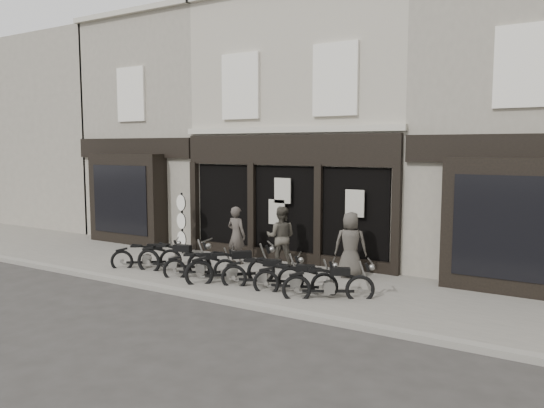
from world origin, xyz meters
The scene contains 18 objects.
ground_plane centered at (0.00, 0.00, 0.00)m, with size 90.00×90.00×0.00m, color #2D2B28.
pavement centered at (0.00, 0.90, 0.06)m, with size 30.00×4.20×0.12m, color #66625A.
kerb centered at (0.00, -1.25, 0.07)m, with size 30.00×0.25×0.13m, color gray.
central_building centered at (0.00, 5.95, 4.08)m, with size 7.30×6.22×8.34m.
neighbour_left centered at (-6.35, 5.90, 4.04)m, with size 5.60×6.73×8.34m.
neighbour_right centered at (6.35, 5.90, 4.04)m, with size 5.60×6.73×8.34m.
filler_left centered at (-14.50, 6.00, 4.10)m, with size 11.00×6.00×8.20m, color gray.
motorcycle_0 centered at (-2.87, 0.07, 0.38)m, with size 1.71×1.41×0.96m.
motorcycle_1 centered at (-1.79, 0.02, 0.43)m, with size 2.26×0.82×1.09m.
motorcycle_2 centered at (-0.81, -0.05, 0.37)m, with size 1.76×1.22×0.94m.
motorcycle_3 centered at (0.17, -0.02, 0.44)m, with size 1.86×1.78×1.11m.
motorcycle_4 centered at (1.10, 0.00, 0.39)m, with size 1.96×1.03×0.99m.
motorcycle_5 centered at (2.04, -0.03, 0.39)m, with size 1.93×0.98×0.97m.
motorcycle_6 centered at (2.91, -0.04, 0.40)m, with size 1.89×1.32×1.01m.
man_left centered at (-1.00, 1.83, 0.97)m, with size 0.62×0.41×1.69m, color #443D38.
man_centre centered at (0.36, 2.10, 0.99)m, with size 0.85×0.66×1.75m, color #454038.
man_right centered at (2.51, 2.05, 0.99)m, with size 0.85×0.55×1.74m, color #423D37.
advert_sign_post centered at (-3.37, 2.13, 1.01)m, with size 0.49×0.33×2.08m.
Camera 1 is at (7.93, -10.69, 3.54)m, focal length 35.00 mm.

